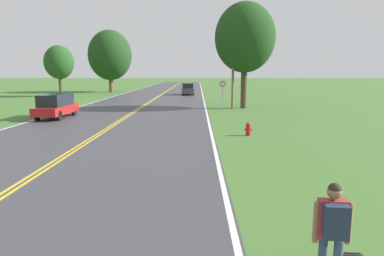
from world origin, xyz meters
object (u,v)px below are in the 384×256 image
(fire_hydrant, at_px, (248,129))
(tree_mid_treeline, at_px, (245,38))
(tree_left_verge, at_px, (59,62))
(tree_right_cluster, at_px, (110,55))
(hitchhiker_person, at_px, (333,226))
(traffic_sign, at_px, (223,88))
(car_dark_grey_van_mid_far, at_px, (188,89))
(car_red_suv_mid_near, at_px, (56,105))

(fire_hydrant, bearing_deg, tree_mid_treeline, 83.50)
(fire_hydrant, distance_m, tree_left_verge, 38.49)
(tree_right_cluster, bearing_deg, hitchhiker_person, -72.51)
(hitchhiker_person, bearing_deg, traffic_sign, 4.71)
(hitchhiker_person, height_order, traffic_sign, traffic_sign)
(tree_right_cluster, bearing_deg, fire_hydrant, -66.45)
(tree_right_cluster, distance_m, car_dark_grey_van_mid_far, 16.37)
(tree_left_verge, bearing_deg, car_red_suv_mid_near, -69.09)
(hitchhiker_person, xyz_separation_m, tree_left_verge, (-22.12, 44.49, 3.78))
(fire_hydrant, relative_size, tree_left_verge, 0.10)
(car_red_suv_mid_near, bearing_deg, hitchhiker_person, -147.65)
(fire_hydrant, xyz_separation_m, car_red_suv_mid_near, (-13.87, 7.31, 0.60))
(traffic_sign, height_order, car_red_suv_mid_near, traffic_sign)
(traffic_sign, bearing_deg, car_dark_grey_van_mid_far, 100.34)
(traffic_sign, height_order, tree_mid_treeline, tree_mid_treeline)
(tree_right_cluster, bearing_deg, car_red_suv_mid_near, -82.91)
(tree_right_cluster, xyz_separation_m, car_dark_grey_van_mid_far, (13.81, -6.89, -5.46))
(tree_left_verge, height_order, tree_right_cluster, tree_right_cluster)
(traffic_sign, bearing_deg, tree_mid_treeline, 30.06)
(car_dark_grey_van_mid_far, bearing_deg, tree_right_cluster, -116.78)
(tree_right_cluster, bearing_deg, tree_mid_treeline, -53.43)
(hitchhiker_person, bearing_deg, tree_mid_treeline, 0.40)
(fire_hydrant, distance_m, car_red_suv_mid_near, 15.69)
(tree_left_verge, xyz_separation_m, car_dark_grey_van_mid_far, (18.48, 4.03, -3.95))
(fire_hydrant, relative_size, car_red_suv_mid_near, 0.15)
(fire_hydrant, distance_m, tree_right_cluster, 45.78)
(hitchhiker_person, xyz_separation_m, tree_right_cluster, (-17.46, 55.41, 5.29))
(traffic_sign, xyz_separation_m, tree_right_cluster, (-17.66, 27.99, 4.35))
(fire_hydrant, xyz_separation_m, tree_left_verge, (-22.80, 30.69, 4.51))
(car_red_suv_mid_near, bearing_deg, tree_right_cluster, 7.46)
(hitchhiker_person, relative_size, fire_hydrant, 2.42)
(car_dark_grey_van_mid_far, bearing_deg, car_red_suv_mid_near, -19.47)
(fire_hydrant, distance_m, car_dark_grey_van_mid_far, 34.99)
(fire_hydrant, height_order, car_red_suv_mid_near, car_red_suv_mid_near)
(tree_mid_treeline, distance_m, car_red_suv_mid_near, 18.25)
(car_red_suv_mid_near, bearing_deg, tree_left_verge, 21.27)
(tree_mid_treeline, distance_m, tree_right_cluster, 33.29)
(fire_hydrant, distance_m, traffic_sign, 13.73)
(hitchhiker_person, height_order, car_dark_grey_van_mid_far, car_dark_grey_van_mid_far)
(traffic_sign, distance_m, car_red_suv_mid_near, 14.84)
(hitchhiker_person, relative_size, tree_right_cluster, 0.17)
(tree_mid_treeline, xyz_separation_m, car_red_suv_mid_near, (-15.56, -7.56, -5.80))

